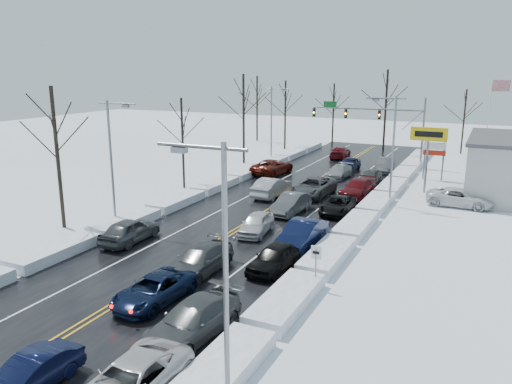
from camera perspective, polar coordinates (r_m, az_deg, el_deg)
The scene contains 42 objects.
ground at distance 36.46m, azimuth -1.36°, elevation -3.83°, with size 160.00×160.00×0.00m, color white.
road_surface at distance 38.17m, azimuth -0.00°, elevation -2.99°, with size 14.00×84.00×0.01m, color black.
snow_bank_left at distance 41.88m, azimuth -9.43°, elevation -1.65°, with size 1.95×72.00×0.68m, color white.
snow_bank_right at distance 35.71m, azimuth 11.10°, elevation -4.48°, with size 1.95×72.00×0.68m, color white.
traffic_signal_mast at distance 60.46m, azimuth 13.85°, elevation 8.20°, with size 13.28×0.39×8.00m.
tires_plus_sign at distance 47.61m, azimuth 19.11°, elevation 5.79°, with size 3.20×0.34×6.00m.
used_vehicles_sign at distance 53.76m, azimuth 19.75°, elevation 4.78°, with size 2.20×0.22×4.65m.
speed_limit_sign at distance 25.95m, azimuth 6.88°, elevation -7.64°, with size 0.55×0.09×2.35m.
flagpole at distance 61.15m, azimuth 25.17°, elevation 7.77°, with size 1.87×1.20×10.00m.
streetlight_se at distance 16.03m, azimuth -4.15°, elevation -7.41°, with size 3.20×0.25×9.00m.
streetlight_ne at distance 42.01m, azimuth 15.16°, elevation 5.51°, with size 3.20×0.25×9.00m.
streetlight_sw at distance 36.58m, azimuth -16.03°, elevation 4.25°, with size 3.20×0.25×9.00m.
streetlight_nw at distance 60.25m, azimuth 1.94°, elevation 8.41°, with size 3.20×0.25×9.00m.
tree_left_b at distance 37.17m, azimuth -21.99°, elevation 6.55°, with size 4.00×4.00×10.00m.
tree_left_c at distance 47.24m, azimuth -8.45°, elevation 7.50°, with size 3.40×3.40×8.50m.
tree_left_d at distance 59.52m, azimuth -1.44°, elevation 10.30°, with size 4.20×4.20×10.50m.
tree_left_e at distance 70.29m, azimuth 3.38°, elevation 10.28°, with size 3.80×3.80×9.50m.
tree_far_a at distance 78.66m, azimuth 0.12°, elevation 10.95°, with size 4.00×4.00×10.00m.
tree_far_b at distance 75.30m, azimuth 8.86°, elevation 10.12°, with size 3.60×3.60×9.00m.
tree_far_c at distance 71.35m, azimuth 14.69°, elevation 10.75°, with size 4.40×4.40×11.00m.
tree_far_d at distance 71.72m, azimuth 22.78°, elevation 8.74°, with size 3.40×3.40×8.50m.
queued_car_2 at distance 25.49m, azimuth -11.49°, elevation -12.25°, with size 2.22×4.82×1.34m, color black.
queued_car_3 at distance 28.45m, azimuth -6.48°, elevation -9.18°, with size 2.12×5.21×1.51m, color #3F4144.
queued_car_4 at distance 34.67m, azimuth 0.00°, elevation -4.77°, with size 1.69×4.20×1.43m, color silver.
queued_car_5 at distance 39.51m, azimuth 3.97°, elevation -2.44°, with size 1.64×4.71×1.55m, color #474A4D.
queued_car_6 at distance 45.04m, azimuth 6.53°, elevation -0.44°, with size 2.73×5.92×1.65m, color #414346.
queued_car_7 at distance 52.81m, azimuth 9.42°, elevation 1.60°, with size 1.87×4.60×1.34m, color gray.
queued_car_8 at distance 56.39m, azimuth 10.50°, elevation 2.34°, with size 1.82×4.53×1.54m, color black.
queued_car_11 at distance 22.35m, azimuth -7.16°, elevation -16.05°, with size 2.15×5.28×1.53m, color #404446.
queued_car_12 at distance 28.68m, azimuth 2.12°, elevation -8.90°, with size 1.77×4.41×1.50m, color black.
queued_car_13 at distance 32.12m, azimuth 5.22°, elevation -6.39°, with size 1.82×5.23×1.72m, color black.
queued_car_14 at distance 39.94m, azimuth 9.34°, elevation -2.42°, with size 2.20×4.77×1.33m, color black.
queued_car_15 at distance 45.53m, azimuth 11.52°, elevation -0.48°, with size 2.09×5.15×1.49m, color #520B10.
queued_car_16 at distance 50.46m, azimuth 12.81°, elevation 0.86°, with size 1.77×4.39×1.50m, color #3A3C3E.
queued_car_17 at distance 56.86m, azimuth 14.47°, elevation 2.23°, with size 1.67×4.80×1.58m, color #44474A.
oncoming_car_0 at distance 44.64m, azimuth 1.83°, elevation -0.49°, with size 1.80×5.15×1.70m, color #A3A5AB.
oncoming_car_1 at distance 53.96m, azimuth 1.88°, elevation 2.05°, with size 2.71×5.88×1.63m, color #54130B.
oncoming_car_2 at distance 64.64m, azimuth 9.58°, elevation 3.85°, with size 2.05×5.04×1.46m, color #540B11.
oncoming_car_3 at distance 34.10m, azimuth -14.14°, elevation -5.54°, with size 1.90×4.73×1.61m, color #46494C.
parked_car_0 at distance 44.70m, azimuth 22.24°, elevation -1.53°, with size 2.46×5.34×1.49m, color white.
parked_car_1 at distance 47.26m, azimuth 26.24°, elevation -1.14°, with size 2.34×5.75×1.67m, color black.
parked_car_2 at distance 54.08m, azimuth 24.28°, elevation 0.83°, with size 1.63×4.06×1.38m, color black.
Camera 1 is at (15.76, -30.93, 11.14)m, focal length 35.00 mm.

